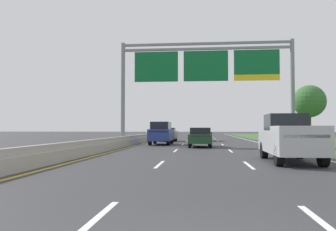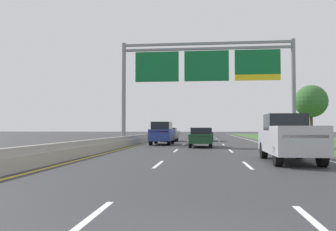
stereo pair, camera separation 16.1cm
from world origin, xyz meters
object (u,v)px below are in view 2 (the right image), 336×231
pickup_truck_silver (289,138)px  car_darkgreen_centre_lane_sedan (201,137)px  overhead_sign_gantry (206,71)px  car_blue_left_lane_suv (162,133)px  roadside_tree_mid (311,101)px  car_black_centre_lane_sedan (205,134)px  car_grey_left_lane_sedan (169,134)px

pickup_truck_silver → car_darkgreen_centre_lane_sedan: bearing=19.5°
overhead_sign_gantry → car_blue_left_lane_suv: overhead_sign_gantry is taller
pickup_truck_silver → roadside_tree_mid: (8.86, 26.44, 3.64)m
car_black_centre_lane_sedan → car_grey_left_lane_sedan: bearing=107.9°
car_darkgreen_centre_lane_sedan → car_black_centre_lane_sedan: 13.04m
pickup_truck_silver → car_blue_left_lane_suv: pickup_truck_silver is taller
car_blue_left_lane_suv → roadside_tree_mid: roadside_tree_mid is taller
pickup_truck_silver → car_grey_left_lane_sedan: (-7.83, 23.94, -0.26)m
roadside_tree_mid → car_grey_left_lane_sedan: bearing=-171.5°
car_darkgreen_centre_lane_sedan → car_black_centre_lane_sedan: same height
car_grey_left_lane_sedan → car_blue_left_lane_suv: car_blue_left_lane_suv is taller
overhead_sign_gantry → car_grey_left_lane_sedan: size_ratio=3.42×
overhead_sign_gantry → car_black_centre_lane_sedan: size_ratio=3.42×
car_black_centre_lane_sedan → car_darkgreen_centre_lane_sedan: bearing=178.3°
car_black_centre_lane_sedan → pickup_truck_silver: bearing=-171.6°
overhead_sign_gantry → car_black_centre_lane_sedan: bearing=90.6°
car_grey_left_lane_sedan → roadside_tree_mid: roadside_tree_mid is taller
overhead_sign_gantry → car_grey_left_lane_sedan: 12.28m
car_blue_left_lane_suv → car_darkgreen_centre_lane_sedan: bearing=-135.4°
overhead_sign_gantry → car_black_centre_lane_sedan: 12.70m
pickup_truck_silver → car_grey_left_lane_sedan: 25.19m
pickup_truck_silver → car_grey_left_lane_sedan: bearing=19.1°
car_darkgreen_centre_lane_sedan → car_grey_left_lane_sedan: size_ratio=1.00×
pickup_truck_silver → car_black_centre_lane_sedan: (-3.71, 25.26, -0.26)m
car_black_centre_lane_sedan → car_grey_left_lane_sedan: size_ratio=1.00×
overhead_sign_gantry → car_darkgreen_centre_lane_sedan: overhead_sign_gantry is taller
car_darkgreen_centre_lane_sedan → car_black_centre_lane_sedan: (0.39, 13.03, 0.00)m
pickup_truck_silver → car_darkgreen_centre_lane_sedan: 12.91m
car_grey_left_lane_sedan → car_blue_left_lane_suv: 7.98m
overhead_sign_gantry → pickup_truck_silver: overhead_sign_gantry is taller
pickup_truck_silver → car_grey_left_lane_sedan: size_ratio=1.23×
pickup_truck_silver → car_black_centre_lane_sedan: pickup_truck_silver is taller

